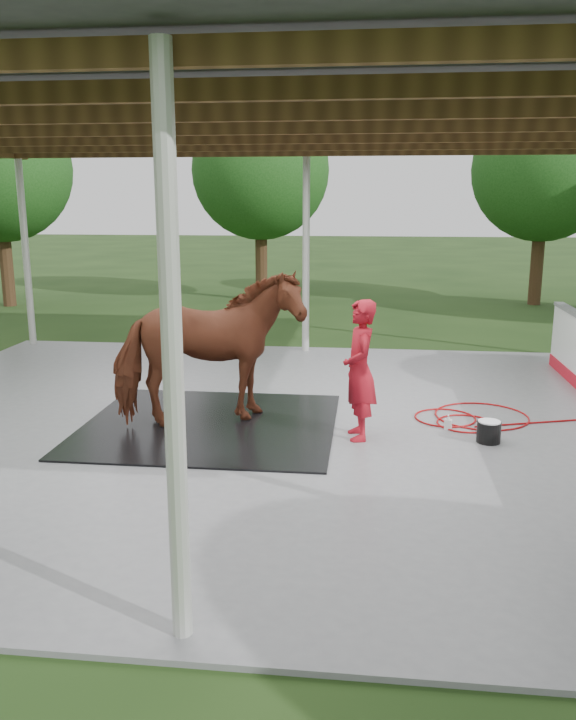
# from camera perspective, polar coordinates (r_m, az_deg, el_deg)

# --- Properties ---
(ground) EXTENTS (100.00, 100.00, 0.00)m
(ground) POSITION_cam_1_polar(r_m,az_deg,el_deg) (9.47, -1.16, -5.45)
(ground) COLOR #1E3814
(concrete_slab) EXTENTS (12.00, 10.00, 0.05)m
(concrete_slab) POSITION_cam_1_polar(r_m,az_deg,el_deg) (9.47, -1.16, -5.31)
(concrete_slab) COLOR slate
(concrete_slab) RESTS_ON ground
(pavilion_structure) EXTENTS (12.60, 10.60, 4.05)m
(pavilion_structure) POSITION_cam_1_polar(r_m,az_deg,el_deg) (9.04, -1.28, 19.14)
(pavilion_structure) COLOR beige
(pavilion_structure) RESTS_ON ground
(tree_belt) EXTENTS (28.00, 28.00, 5.80)m
(tree_belt) POSITION_cam_1_polar(r_m,az_deg,el_deg) (9.88, 1.28, 17.58)
(tree_belt) COLOR #382314
(tree_belt) RESTS_ON ground
(rubber_mat) EXTENTS (3.30, 3.10, 0.02)m
(rubber_mat) POSITION_cam_1_polar(r_m,az_deg,el_deg) (9.43, -6.36, -5.21)
(rubber_mat) COLOR black
(rubber_mat) RESTS_ON concrete_slab
(horse) EXTENTS (2.63, 2.00, 2.02)m
(horse) POSITION_cam_1_polar(r_m,az_deg,el_deg) (9.17, -6.52, 0.88)
(horse) COLOR brown
(horse) RESTS_ON rubber_mat
(handler) EXTENTS (0.53, 0.71, 1.75)m
(handler) POSITION_cam_1_polar(r_m,az_deg,el_deg) (8.71, 5.84, -0.82)
(handler) COLOR #AC121F
(handler) RESTS_ON concrete_slab
(wash_bucket) EXTENTS (0.29, 0.29, 0.27)m
(wash_bucket) POSITION_cam_1_polar(r_m,az_deg,el_deg) (9.05, 16.00, -5.59)
(wash_bucket) COLOR black
(wash_bucket) RESTS_ON concrete_slab
(soap_bottle_b) EXTENTS (0.11, 0.11, 0.20)m
(soap_bottle_b) POSITION_cam_1_polar(r_m,az_deg,el_deg) (9.42, 12.88, -4.93)
(soap_bottle_b) COLOR #338CD8
(soap_bottle_b) RESTS_ON concrete_slab
(hose_coil) EXTENTS (2.21, 1.40, 0.02)m
(hose_coil) POSITION_cam_1_polar(r_m,az_deg,el_deg) (9.96, 14.61, -4.58)
(hose_coil) COLOR #9E0B0D
(hose_coil) RESTS_ON concrete_slab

